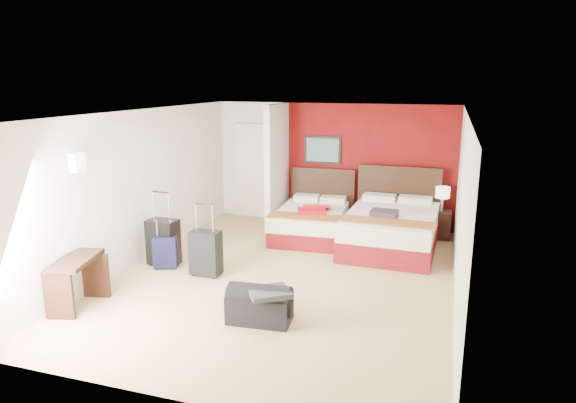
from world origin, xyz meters
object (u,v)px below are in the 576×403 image
at_px(bed_right, 391,231).
at_px(suitcase_charcoal, 206,254).
at_px(bed_left, 311,223).
at_px(desk, 78,283).
at_px(suitcase_navy, 165,253).
at_px(red_suitcase_open, 314,209).
at_px(nightstand, 440,225).
at_px(table_lamp, 442,199).
at_px(suitcase_black, 163,244).
at_px(duffel_bag, 260,307).

distance_m(bed_right, suitcase_charcoal, 3.37).
relative_size(bed_left, desk, 2.14).
distance_m(suitcase_navy, desk, 1.67).
bearing_deg(bed_right, red_suitcase_open, 176.98).
height_order(nightstand, table_lamp, table_lamp).
height_order(bed_left, suitcase_charcoal, suitcase_charcoal).
bearing_deg(suitcase_black, desk, -93.61).
distance_m(bed_left, suitcase_navy, 2.93).
height_order(red_suitcase_open, duffel_bag, red_suitcase_open).
bearing_deg(suitcase_charcoal, desk, -125.21).
relative_size(nightstand, suitcase_black, 0.72).
distance_m(bed_left, table_lamp, 2.53).
relative_size(table_lamp, suitcase_navy, 0.92).
height_order(bed_right, suitcase_black, suitcase_black).
height_order(nightstand, duffel_bag, nightstand).
bearing_deg(bed_right, suitcase_charcoal, -138.00).
xyz_separation_m(bed_right, suitcase_navy, (-3.33, -2.10, -0.08)).
bearing_deg(suitcase_navy, table_lamp, 15.31).
bearing_deg(bed_left, bed_right, -11.52).
bearing_deg(bed_left, duffel_bag, -88.21).
relative_size(nightstand, desk, 0.63).
bearing_deg(suitcase_navy, nightstand, 15.31).
xyz_separation_m(nightstand, suitcase_black, (-4.27, -2.90, 0.10)).
relative_size(duffel_bag, desk, 0.94).
relative_size(bed_left, red_suitcase_open, 2.50).
relative_size(nightstand, suitcase_navy, 1.03).
relative_size(bed_right, suitcase_black, 3.00).
bearing_deg(desk, suitcase_navy, 65.27).
xyz_separation_m(bed_left, suitcase_black, (-1.88, -2.20, 0.10)).
relative_size(bed_left, bed_right, 0.81).
bearing_deg(table_lamp, duffel_bag, -115.71).
bearing_deg(table_lamp, red_suitcase_open, -160.86).
distance_m(bed_left, desk, 4.48).
height_order(suitcase_black, duffel_bag, suitcase_black).
bearing_deg(desk, duffel_bag, -4.98).
bearing_deg(suitcase_black, duffel_bag, -28.47).
distance_m(nightstand, suitcase_navy, 5.14).
relative_size(red_suitcase_open, duffel_bag, 0.91).
xyz_separation_m(nightstand, table_lamp, (0.00, 0.00, 0.50)).
bearing_deg(duffel_bag, bed_left, 90.29).
bearing_deg(duffel_bag, red_suitcase_open, 88.80).
distance_m(bed_right, suitcase_navy, 3.94).
bearing_deg(bed_right, suitcase_black, -148.18).
bearing_deg(bed_right, bed_left, 173.65).
distance_m(table_lamp, desk, 6.48).
bearing_deg(nightstand, suitcase_charcoal, -137.27).
height_order(red_suitcase_open, suitcase_charcoal, suitcase_charcoal).
relative_size(nightstand, suitcase_charcoal, 0.78).
bearing_deg(suitcase_black, red_suitcase_open, 50.55).
height_order(table_lamp, suitcase_charcoal, table_lamp).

